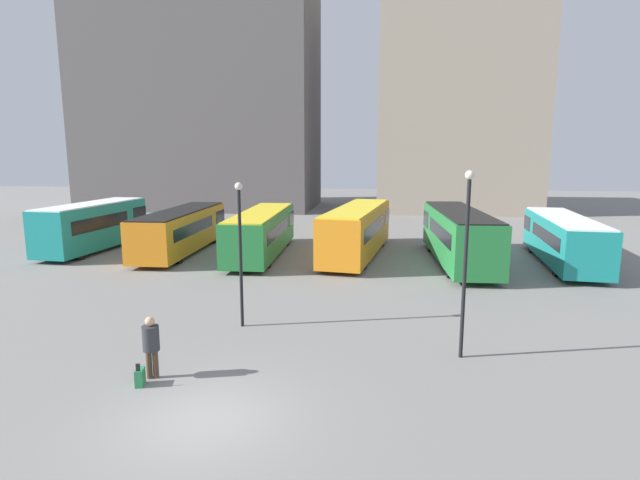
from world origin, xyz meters
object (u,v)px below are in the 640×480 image
Objects in this scene: bus_2 at (262,231)px; suitcase at (140,377)px; traveler at (151,342)px; lamp_post_0 at (466,251)px; bus_1 at (182,229)px; bus_3 at (358,229)px; lamp_post_1 at (240,243)px; bus_5 at (563,238)px; bus_4 at (458,234)px; bus_0 at (94,225)px.

suitcase is at bearing -179.16° from bus_2.
lamp_post_0 is (9.07, 2.60, 2.37)m from traveler.
bus_1 is 0.96× the size of bus_3.
lamp_post_1 reaches higher than bus_1.
lamp_post_0 reaches higher than bus_5.
bus_1 is at bearing 6.27° from traveler.
bus_3 is (11.50, 0.17, 0.17)m from bus_1.
bus_4 is 15.65m from lamp_post_1.
bus_1 is 15.93× the size of suitcase.
bus_3 is 2.19× the size of lamp_post_1.
bus_0 is 29.57m from bus_5.
bus_5 is at bearing -87.63° from bus_0.
bus_3 reaches higher than traveler.
bus_5 is 24.78m from suitcase.
bus_2 is (11.48, -0.22, -0.18)m from bus_0.
bus_5 is at bearing -93.71° from bus_1.
bus_1 reaches higher than suitcase.
bus_0 is at bearing 84.66° from bus_4.
bus_5 reaches higher than suitcase.
bus_0 is 0.83× the size of bus_1.
bus_1 is at bearing 5.40° from suitcase.
traveler is (-17.07, -17.28, -0.43)m from bus_5.
bus_2 reaches higher than bus_5.
bus_2 is at bearing -10.12° from traveler.
bus_0 is at bearing 144.57° from lamp_post_0.
lamp_post_0 reaches higher than traveler.
lamp_post_0 is at bearing -121.81° from bus_0.
lamp_post_0 is at bearing 169.57° from bus_4.
bus_3 is at bearing 90.43° from bus_5.
traveler is 5.23m from lamp_post_1.
bus_4 reaches higher than bus_1.
lamp_post_1 reaches higher than bus_2.
bus_4 reaches higher than suitcase.
bus_4 is at bearing -46.15° from suitcase.
bus_0 is at bearing 87.03° from bus_2.
bus_4 reaches higher than bus_5.
bus_0 reaches higher than bus_1.
lamp_post_1 is (7.83, -13.53, 1.67)m from bus_1.
bus_3 is at bearing -28.75° from traveler.
traveler reaches higher than suitcase.
bus_3 is at bearing -90.82° from bus_1.
traveler is at bearing 144.14° from bus_4.
bus_2 is at bearing 83.12° from bus_4.
bus_1 is at bearing 93.18° from bus_5.
bus_4 is 1.07× the size of bus_5.
bus_3 reaches higher than bus_2.
bus_2 is 18.26m from lamp_post_0.
bus_4 is at bearing -46.58° from traveler.
lamp_post_0 reaches higher than bus_3.
bus_5 is 20.26m from lamp_post_1.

